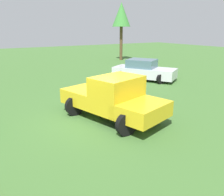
{
  "coord_description": "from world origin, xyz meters",
  "views": [
    {
      "loc": [
        4.38,
        8.08,
        3.67
      ],
      "look_at": [
        -0.38,
        0.36,
        0.9
      ],
      "focal_mm": 36.75,
      "sensor_mm": 36.0,
      "label": 1
    }
  ],
  "objects": [
    {
      "name": "tree_back_left",
      "position": [
        -11.12,
        -15.01,
        5.04
      ],
      "size": [
        2.08,
        2.08,
        6.49
      ],
      "color": "brown",
      "rests_on": "ground_plane"
    },
    {
      "name": "ground_plane",
      "position": [
        0.0,
        0.0,
        0.0
      ],
      "size": [
        80.0,
        80.0,
        0.0
      ],
      "primitive_type": "plane",
      "color": "#3D662D"
    },
    {
      "name": "pickup_truck",
      "position": [
        -0.41,
        0.47,
        0.96
      ],
      "size": [
        3.21,
        4.93,
        1.84
      ],
      "rotation": [
        0.0,
        0.0,
        4.98
      ],
      "color": "black",
      "rests_on": "ground_plane"
    },
    {
      "name": "sedan_far",
      "position": [
        -6.42,
        -4.97,
        0.69
      ],
      "size": [
        3.87,
        4.79,
        1.49
      ],
      "rotation": [
        0.0,
        0.0,
        2.11
      ],
      "color": "black",
      "rests_on": "ground_plane"
    }
  ]
}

